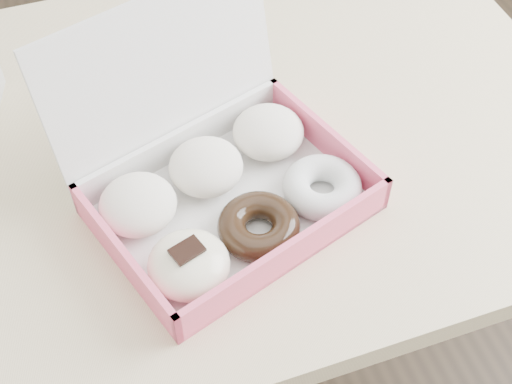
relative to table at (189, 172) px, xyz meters
name	(u,v)px	position (x,y,z in m)	size (l,w,h in m)	color
ground	(211,365)	(0.00, 0.00, -0.67)	(4.00, 4.00, 0.00)	black
table	(189,172)	(0.00, 0.00, 0.00)	(1.20, 0.80, 0.75)	tan
donut_box	(220,183)	(0.01, -0.13, 0.12)	(0.41, 0.39, 0.24)	silver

